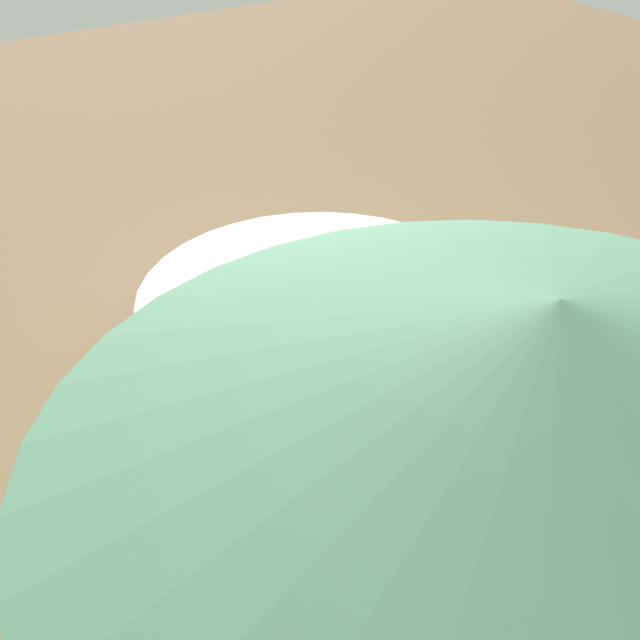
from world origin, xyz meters
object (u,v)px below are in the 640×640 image
object	(u,v)px
round_bed	(320,326)
side_table	(594,337)
patio_umbrella	(545,386)
throw_pillow_2	(418,290)
throw_pillow_0	(228,317)
throw_pillow_1	(345,340)

from	to	relation	value
round_bed	side_table	bearing A→B (deg)	145.13
round_bed	patio_umbrella	world-z (taller)	patio_umbrella
throw_pillow_2	side_table	distance (m)	1.14
throw_pillow_0	side_table	distance (m)	2.19
patio_umbrella	throw_pillow_0	bearing A→B (deg)	-101.25
throw_pillow_2	throw_pillow_0	bearing A→B (deg)	-19.71
side_table	throw_pillow_0	bearing A→B (deg)	-24.51
throw_pillow_1	side_table	world-z (taller)	throw_pillow_1
side_table	round_bed	bearing A→B (deg)	-34.87
round_bed	throw_pillow_0	size ratio (longest dim) A/B	4.22
side_table	throw_pillow_1	bearing A→B (deg)	-12.12
throw_pillow_0	throw_pillow_1	distance (m)	0.68
round_bed	patio_umbrella	bearing A→B (deg)	66.93
throw_pillow_0	side_table	bearing A→B (deg)	155.49
patio_umbrella	side_table	distance (m)	3.55
throw_pillow_1	patio_umbrella	distance (m)	2.72
throw_pillow_1	side_table	distance (m)	1.65
throw_pillow_0	throw_pillow_1	world-z (taller)	throw_pillow_1
throw_pillow_0	throw_pillow_1	bearing A→B (deg)	125.24
throw_pillow_0	round_bed	bearing A→B (deg)	-176.35
throw_pillow_1	throw_pillow_2	size ratio (longest dim) A/B	1.14
round_bed	throw_pillow_1	world-z (taller)	throw_pillow_1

